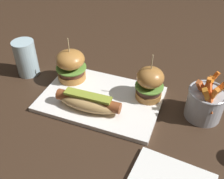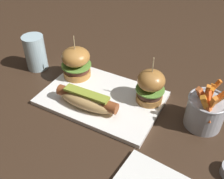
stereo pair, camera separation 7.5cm
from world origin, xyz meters
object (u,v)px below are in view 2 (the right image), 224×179
(platter_main, at_px, (102,98))
(slider_right, at_px, (150,86))
(fries_bucket, at_px, (205,111))
(slider_left, at_px, (76,62))
(water_glass, at_px, (35,53))
(hot_dog, at_px, (87,100))

(platter_main, distance_m, slider_right, 0.15)
(fries_bucket, bearing_deg, slider_right, 177.03)
(platter_main, distance_m, fries_bucket, 0.30)
(slider_right, bearing_deg, slider_left, 179.22)
(fries_bucket, distance_m, water_glass, 0.58)
(platter_main, height_order, slider_right, slider_right)
(fries_bucket, xyz_separation_m, water_glass, (-0.58, 0.00, 0.01))
(platter_main, xyz_separation_m, fries_bucket, (0.29, 0.04, 0.04))
(platter_main, relative_size, fries_bucket, 2.47)
(platter_main, distance_m, hot_dog, 0.07)
(platter_main, relative_size, slider_left, 2.43)
(platter_main, bearing_deg, slider_right, 21.29)
(hot_dog, distance_m, slider_right, 0.19)
(slider_right, distance_m, fries_bucket, 0.16)
(slider_left, bearing_deg, slider_right, -0.78)
(platter_main, xyz_separation_m, water_glass, (-0.29, 0.05, 0.05))
(platter_main, xyz_separation_m, slider_right, (0.13, 0.05, 0.06))
(platter_main, distance_m, water_glass, 0.30)
(hot_dog, xyz_separation_m, fries_bucket, (0.31, 0.10, 0.01))
(platter_main, bearing_deg, slider_left, 156.38)
(hot_dog, bearing_deg, water_glass, 159.30)
(hot_dog, bearing_deg, slider_right, 37.23)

